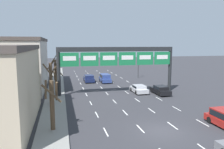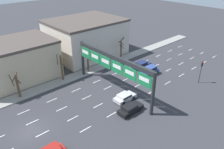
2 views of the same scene
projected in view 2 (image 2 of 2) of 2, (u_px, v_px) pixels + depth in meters
The scene contains 15 objects.
ground_plane at pixel (31, 131), 30.98m from camera, with size 220.00×220.00×0.00m, color #333338.
sidewalk_left at pixel (7, 102), 37.29m from camera, with size 2.80×110.00×0.15m.
lane_dashes at pixel (103, 96), 39.01m from camera, with size 10.02×67.00×0.01m.
sign_gantry at pixel (112, 63), 37.62m from camera, with size 18.65×0.70×7.40m.
building_near at pixel (15, 61), 43.19m from camera, with size 11.03×15.30×7.76m.
building_far at pixel (86, 37), 54.95m from camera, with size 14.28×17.42×8.85m.
car_silver at pixel (125, 97), 37.50m from camera, with size 1.90×4.04×1.27m.
car_navy at pixel (142, 65), 48.99m from camera, with size 1.99×4.32×1.47m.
suv_blue at pixel (150, 70), 46.05m from camera, with size 1.90×4.31×1.73m.
car_black at pixel (130, 108), 34.52m from camera, with size 1.82×4.36×1.35m.
traffic_light_near_gantry at pixel (201, 68), 41.84m from camera, with size 0.30×0.35×4.51m.
tree_bare_closest at pixel (17, 84), 37.39m from camera, with size 1.69×1.45×4.52m.
tree_bare_second at pixel (88, 60), 46.22m from camera, with size 2.47×2.46×5.27m.
tree_bare_third at pixel (121, 48), 52.39m from camera, with size 1.92×1.92×5.50m.
tree_bare_furthest at pixel (61, 67), 42.81m from camera, with size 1.67×1.68×5.34m.
Camera 2 is at (25.39, -7.37, 21.42)m, focal length 35.00 mm.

